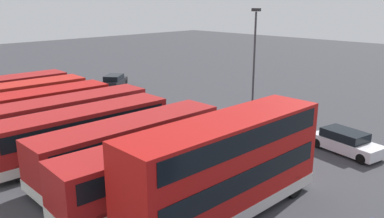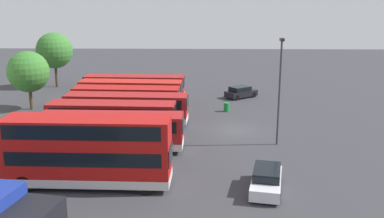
# 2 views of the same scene
# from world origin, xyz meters

# --- Properties ---
(ground_plane) EXTENTS (140.00, 140.00, 0.00)m
(ground_plane) POSITION_xyz_m (0.00, 0.00, 0.00)
(ground_plane) COLOR #38383D
(bus_double_decker_near_end) EXTENTS (2.78, 10.58, 4.55)m
(bus_double_decker_near_end) POSITION_xyz_m (-12.49, 10.32, 2.45)
(bus_double_decker_near_end) COLOR #B71411
(bus_double_decker_near_end) RESTS_ON ground
(bus_single_deck_second) EXTENTS (3.22, 10.63, 2.95)m
(bus_single_deck_second) POSITION_xyz_m (-9.07, 11.27, 1.62)
(bus_single_deck_second) COLOR #A51919
(bus_single_deck_second) RESTS_ON ground
(bus_single_deck_third) EXTENTS (2.73, 11.51, 2.95)m
(bus_single_deck_third) POSITION_xyz_m (-5.51, 10.34, 1.62)
(bus_single_deck_third) COLOR #A51919
(bus_single_deck_third) RESTS_ON ground
(bus_single_deck_fourth) EXTENTS (2.97, 11.34, 2.95)m
(bus_single_deck_fourth) POSITION_xyz_m (-1.61, 11.10, 1.62)
(bus_single_deck_fourth) COLOR #A51919
(bus_single_deck_fourth) RESTS_ON ground
(bus_single_deck_fifth) EXTENTS (3.05, 11.84, 2.95)m
(bus_single_deck_fifth) POSITION_xyz_m (1.89, 10.41, 1.62)
(bus_single_deck_fifth) COLOR #A51919
(bus_single_deck_fifth) RESTS_ON ground
(bus_single_deck_sixth) EXTENTS (3.06, 11.12, 2.95)m
(bus_single_deck_sixth) POSITION_xyz_m (5.33, 11.02, 1.62)
(bus_single_deck_sixth) COLOR #B71411
(bus_single_deck_sixth) RESTS_ON ground
(bus_single_deck_seventh) EXTENTS (3.14, 11.57, 2.95)m
(bus_single_deck_seventh) POSITION_xyz_m (9.02, 11.17, 1.62)
(bus_single_deck_seventh) COLOR red
(bus_single_deck_seventh) RESTS_ON ground
(bus_single_deck_far_end) EXTENTS (2.99, 12.03, 2.95)m
(bus_single_deck_far_end) POSITION_xyz_m (12.48, 11.32, 1.62)
(bus_single_deck_far_end) COLOR #A51919
(bus_single_deck_far_end) RESTS_ON ground
(car_hatchback_silver) EXTENTS (3.85, 4.26, 1.43)m
(car_hatchback_silver) POSITION_xyz_m (13.95, -1.59, 0.70)
(car_hatchback_silver) COLOR black
(car_hatchback_silver) RESTS_ON ground
(car_small_green) EXTENTS (4.70, 2.62, 1.43)m
(car_small_green) POSITION_xyz_m (-12.83, -0.97, 0.70)
(car_small_green) COLOR silver
(car_small_green) RESTS_ON ground
(lamp_post_tall) EXTENTS (0.70, 0.30, 8.79)m
(lamp_post_tall) POSITION_xyz_m (-3.85, -3.12, 5.09)
(lamp_post_tall) COLOR #38383D
(lamp_post_tall) RESTS_ON ground
(waste_bin_yellow) EXTENTS (0.60, 0.60, 0.95)m
(waste_bin_yellow) POSITION_xyz_m (7.06, 0.51, 0.47)
(waste_bin_yellow) COLOR #197F33
(waste_bin_yellow) RESTS_ON ground
(tree_midleft) EXTENTS (4.91, 4.91, 7.51)m
(tree_midleft) POSITION_xyz_m (20.25, 23.49, 5.05)
(tree_midleft) COLOR #4C3823
(tree_midleft) RESTS_ON ground
(tree_midright) EXTENTS (4.47, 4.47, 6.43)m
(tree_midright) POSITION_xyz_m (7.48, 22.02, 4.18)
(tree_midright) COLOR #4C3823
(tree_midright) RESTS_ON ground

